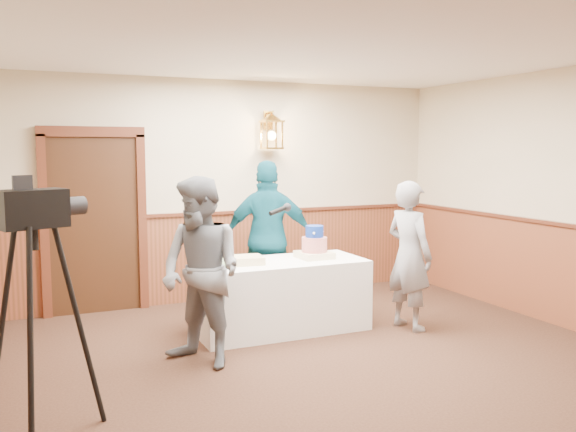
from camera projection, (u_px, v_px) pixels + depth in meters
name	position (u px, v px, depth m)	size (l,w,h in m)	color
ground	(362.00, 397.00, 4.77)	(7.00, 7.00, 0.00)	black
room_shell	(330.00, 199.00, 4.99)	(6.02, 7.02, 2.81)	#C0B290
display_table	(280.00, 295.00, 6.50)	(1.80, 0.80, 0.75)	white
tiered_cake	(314.00, 245.00, 6.62)	(0.36, 0.36, 0.36)	beige
sheet_cake_yellow	(244.00, 260.00, 6.28)	(0.39, 0.30, 0.08)	#DFBB85
sheet_cake_green	(219.00, 262.00, 6.22)	(0.27, 0.22, 0.06)	#97D193
interviewer	(201.00, 272.00, 5.39)	(1.56, 1.04, 1.70)	slate
baker	(409.00, 255.00, 6.51)	(0.58, 0.38, 1.60)	gray
assistant_p	(269.00, 238.00, 7.07)	(1.06, 0.44, 1.80)	#0F4D5E
tv_camera_rig	(38.00, 331.00, 3.96)	(0.65, 0.61, 1.68)	black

